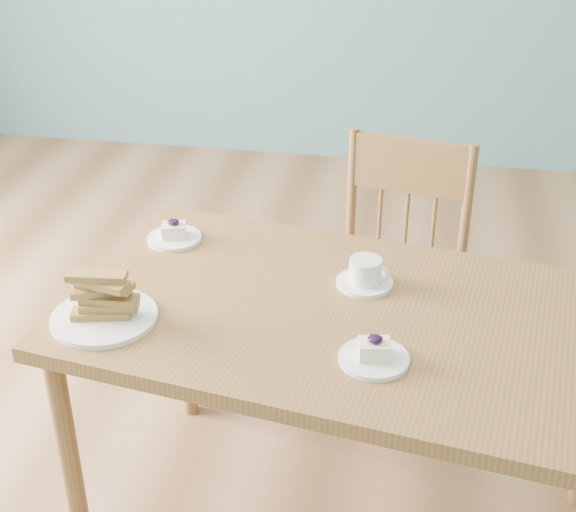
% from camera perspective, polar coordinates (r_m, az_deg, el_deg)
% --- Properties ---
extents(room, '(5.01, 5.01, 2.71)m').
position_cam_1_polar(room, '(1.87, -3.36, 17.43)').
color(room, '#9F6D4A').
rests_on(room, ground).
extents(dining_table, '(1.42, 0.95, 0.71)m').
position_cam_1_polar(dining_table, '(1.90, 4.51, -5.80)').
color(dining_table, brown).
rests_on(dining_table, ground).
extents(dining_chair, '(0.47, 0.46, 0.88)m').
position_cam_1_polar(dining_chair, '(2.50, 7.42, -1.83)').
color(dining_chair, brown).
rests_on(dining_chair, ground).
extents(cheesecake_plate_near, '(0.15, 0.15, 0.06)m').
position_cam_1_polar(cheesecake_plate_near, '(1.70, 6.14, -6.99)').
color(cheesecake_plate_near, white).
rests_on(cheesecake_plate_near, dining_table).
extents(cheesecake_plate_far, '(0.15, 0.15, 0.06)m').
position_cam_1_polar(cheesecake_plate_far, '(2.18, -8.09, 1.50)').
color(cheesecake_plate_far, white).
rests_on(cheesecake_plate_far, dining_table).
extents(coffee_cup, '(0.14, 0.14, 0.07)m').
position_cam_1_polar(coffee_cup, '(1.96, 5.53, -1.29)').
color(coffee_cup, white).
rests_on(coffee_cup, dining_table).
extents(biscotti_plate, '(0.24, 0.24, 0.13)m').
position_cam_1_polar(biscotti_plate, '(1.86, -13.05, -3.34)').
color(biscotti_plate, white).
rests_on(biscotti_plate, dining_table).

